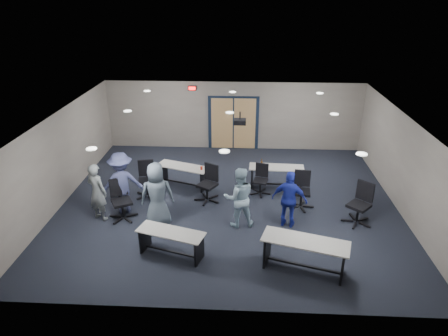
# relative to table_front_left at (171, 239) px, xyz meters

# --- Properties ---
(floor) EXTENTS (10.00, 10.00, 0.00)m
(floor) POSITION_rel_table_front_left_xyz_m (1.27, 2.73, -0.46)
(floor) COLOR black
(floor) RESTS_ON ground
(back_wall) EXTENTS (10.00, 0.04, 2.70)m
(back_wall) POSITION_rel_table_front_left_xyz_m (1.27, 7.23, 0.89)
(back_wall) COLOR gray
(back_wall) RESTS_ON floor
(front_wall) EXTENTS (10.00, 0.04, 2.70)m
(front_wall) POSITION_rel_table_front_left_xyz_m (1.27, -1.77, 0.89)
(front_wall) COLOR gray
(front_wall) RESTS_ON floor
(left_wall) EXTENTS (0.04, 9.00, 2.70)m
(left_wall) POSITION_rel_table_front_left_xyz_m (-3.73, 2.73, 0.89)
(left_wall) COLOR gray
(left_wall) RESTS_ON floor
(right_wall) EXTENTS (0.04, 9.00, 2.70)m
(right_wall) POSITION_rel_table_front_left_xyz_m (6.27, 2.73, 0.89)
(right_wall) COLOR gray
(right_wall) RESTS_ON floor
(ceiling) EXTENTS (10.00, 9.00, 0.04)m
(ceiling) POSITION_rel_table_front_left_xyz_m (1.27, 2.73, 2.24)
(ceiling) COLOR silver
(ceiling) RESTS_ON back_wall
(double_door) EXTENTS (2.00, 0.07, 2.20)m
(double_door) POSITION_rel_table_front_left_xyz_m (1.27, 7.19, 0.59)
(double_door) COLOR black
(double_door) RESTS_ON back_wall
(exit_sign) EXTENTS (0.32, 0.07, 0.18)m
(exit_sign) POSITION_rel_table_front_left_xyz_m (-0.33, 7.17, 1.99)
(exit_sign) COLOR black
(exit_sign) RESTS_ON back_wall
(ceiling_projector) EXTENTS (0.35, 0.32, 0.37)m
(ceiling_projector) POSITION_rel_table_front_left_xyz_m (1.57, 3.23, 1.95)
(ceiling_projector) COLOR black
(ceiling_projector) RESTS_ON ceiling
(ceiling_can_lights) EXTENTS (6.24, 5.74, 0.02)m
(ceiling_can_lights) POSITION_rel_table_front_left_xyz_m (1.27, 2.98, 2.21)
(ceiling_can_lights) COLOR white
(ceiling_can_lights) RESTS_ON ceiling
(table_front_left) EXTENTS (1.74, 1.01, 0.67)m
(table_front_left) POSITION_rel_table_front_left_xyz_m (0.00, 0.00, 0.00)
(table_front_left) COLOR #A7A59E
(table_front_left) RESTS_ON floor
(table_front_right) EXTENTS (2.05, 1.19, 0.79)m
(table_front_right) POSITION_rel_table_front_left_xyz_m (3.13, -0.39, 0.08)
(table_front_right) COLOR #A7A59E
(table_front_right) RESTS_ON floor
(table_back_left) EXTENTS (1.81, 1.12, 0.81)m
(table_back_left) POSITION_rel_table_front_left_xyz_m (-0.25, 3.74, 0.02)
(table_back_left) COLOR #A7A59E
(table_back_left) RESTS_ON floor
(table_back_right) EXTENTS (1.77, 0.67, 0.97)m
(table_back_right) POSITION_rel_table_front_left_xyz_m (2.76, 3.82, 0.03)
(table_back_right) COLOR #A7A59E
(table_back_right) RESTS_ON floor
(chair_back_a) EXTENTS (0.85, 0.85, 1.14)m
(chair_back_a) POSITION_rel_table_front_left_xyz_m (-1.27, 2.95, 0.11)
(chair_back_a) COLOR black
(chair_back_a) RESTS_ON floor
(chair_back_b) EXTENTS (0.99, 0.99, 1.15)m
(chair_back_b) POSITION_rel_table_front_left_xyz_m (0.62, 2.77, 0.12)
(chair_back_b) COLOR black
(chair_back_b) RESTS_ON floor
(chair_back_c) EXTENTS (0.73, 0.73, 0.97)m
(chair_back_c) POSITION_rel_table_front_left_xyz_m (2.24, 3.30, 0.03)
(chair_back_c) COLOR black
(chair_back_c) RESTS_ON floor
(chair_back_d) EXTENTS (0.77, 0.77, 1.11)m
(chair_back_d) POSITION_rel_table_front_left_xyz_m (3.42, 2.51, 0.10)
(chair_back_d) COLOR black
(chair_back_d) RESTS_ON floor
(chair_loose_left) EXTENTS (1.00, 1.00, 1.16)m
(chair_loose_left) POSITION_rel_table_front_left_xyz_m (-1.67, 1.61, 0.12)
(chair_loose_left) COLOR black
(chair_loose_left) RESTS_ON floor
(chair_loose_right) EXTENTS (1.05, 1.05, 1.19)m
(chair_loose_right) POSITION_rel_table_front_left_xyz_m (4.87, 1.72, 0.14)
(chair_loose_right) COLOR black
(chair_loose_right) RESTS_ON floor
(person_gray) EXTENTS (0.72, 0.62, 1.68)m
(person_gray) POSITION_rel_table_front_left_xyz_m (-2.31, 1.58, 0.38)
(person_gray) COLOR gray
(person_gray) RESTS_ON floor
(person_plaid) EXTENTS (0.99, 0.75, 1.83)m
(person_plaid) POSITION_rel_table_front_left_xyz_m (-0.59, 1.36, 0.46)
(person_plaid) COLOR slate
(person_plaid) RESTS_ON floor
(person_lightblue) EXTENTS (0.92, 0.77, 1.70)m
(person_lightblue) POSITION_rel_table_front_left_xyz_m (1.60, 1.46, 0.39)
(person_lightblue) COLOR #A3C4D8
(person_lightblue) RESTS_ON floor
(person_navy) EXTENTS (1.02, 0.65, 1.62)m
(person_navy) POSITION_rel_table_front_left_xyz_m (2.95, 1.49, 0.35)
(person_navy) COLOR #1C279A
(person_navy) RESTS_ON floor
(person_back) EXTENTS (1.34, 1.03, 1.83)m
(person_back) POSITION_rel_table_front_left_xyz_m (-1.74, 2.03, 0.46)
(person_back) COLOR #444B7B
(person_back) RESTS_ON floor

